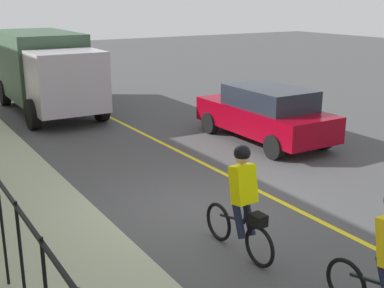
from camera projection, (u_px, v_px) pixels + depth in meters
The scene contains 6 objects.
ground_plane at pixel (199, 209), 9.78m from camera, with size 80.00×80.00×0.00m, color #444546.
lane_line_centre at pixel (263, 193), 10.59m from camera, with size 36.00×0.12×0.01m, color yellow.
sidewalk at pixel (20, 250), 8.05m from camera, with size 40.00×3.20×0.15m, color #9AA585.
cyclist_lead at pixel (242, 201), 7.80m from camera, with size 1.71×0.37×1.83m.
patrol_sedan at pixel (265, 113), 14.20m from camera, with size 4.42×1.96×1.58m.
box_truck_background at pixel (44, 68), 17.90m from camera, with size 6.74×2.62×2.78m.
Camera 1 is at (-7.62, 4.86, 3.95)m, focal length 47.00 mm.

